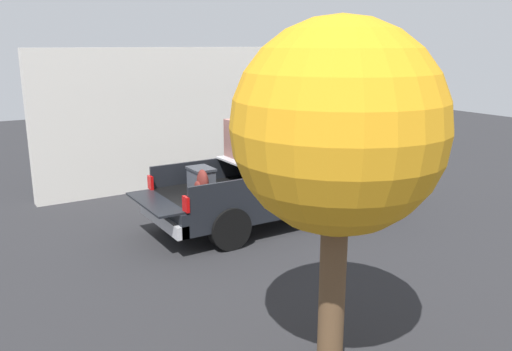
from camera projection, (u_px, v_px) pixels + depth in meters
ground_plane at (279, 220)px, 11.62m from camera, size 40.00×40.00×0.00m
pickup_truck at (294, 175)px, 11.58m from camera, size 6.05×2.06×2.23m
building_facade at (223, 114)px, 14.84m from camera, size 10.37×0.36×3.72m
tree_background at (338, 130)px, 5.66m from camera, size 2.38×2.38×4.12m
trash_can at (293, 158)px, 15.57m from camera, size 0.60×0.60×0.98m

